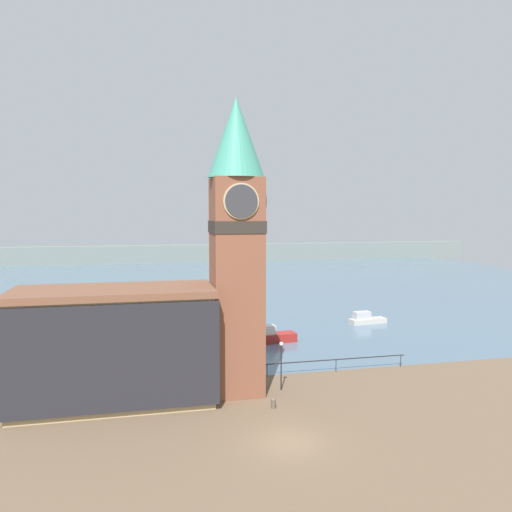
{
  "coord_description": "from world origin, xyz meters",
  "views": [
    {
      "loc": [
        -8.34,
        -27.91,
        13.83
      ],
      "look_at": [
        -0.48,
        6.88,
        10.76
      ],
      "focal_mm": 35.0,
      "sensor_mm": 36.0,
      "label": 1
    }
  ],
  "objects_px": {
    "clock_tower": "(237,239)",
    "mooring_bollard_near": "(273,402)",
    "boat_far": "(366,319)",
    "pier_building": "(115,346)",
    "boat_near": "(271,336)",
    "lamp_post": "(281,356)"
  },
  "relations": [
    {
      "from": "boat_far",
      "to": "lamp_post",
      "type": "xyz_separation_m",
      "value": [
        -16.76,
        -20.43,
        2.14
      ]
    },
    {
      "from": "boat_far",
      "to": "mooring_bollard_near",
      "type": "xyz_separation_m",
      "value": [
        -18.28,
        -23.82,
        -0.15
      ]
    },
    {
      "from": "boat_far",
      "to": "mooring_bollard_near",
      "type": "relative_size",
      "value": 6.3
    },
    {
      "from": "pier_building",
      "to": "lamp_post",
      "type": "relative_size",
      "value": 3.75
    },
    {
      "from": "clock_tower",
      "to": "mooring_bollard_near",
      "type": "relative_size",
      "value": 29.12
    },
    {
      "from": "boat_near",
      "to": "lamp_post",
      "type": "height_order",
      "value": "lamp_post"
    },
    {
      "from": "boat_far",
      "to": "pier_building",
      "type": "bearing_deg",
      "value": -151.82
    },
    {
      "from": "boat_far",
      "to": "lamp_post",
      "type": "height_order",
      "value": "lamp_post"
    },
    {
      "from": "mooring_bollard_near",
      "to": "lamp_post",
      "type": "relative_size",
      "value": 0.2
    },
    {
      "from": "pier_building",
      "to": "clock_tower",
      "type": "bearing_deg",
      "value": 1.43
    },
    {
      "from": "pier_building",
      "to": "boat_near",
      "type": "bearing_deg",
      "value": 42.54
    },
    {
      "from": "clock_tower",
      "to": "mooring_bollard_near",
      "type": "xyz_separation_m",
      "value": [
        1.91,
        -3.81,
        -11.5
      ]
    },
    {
      "from": "clock_tower",
      "to": "lamp_post",
      "type": "xyz_separation_m",
      "value": [
        3.43,
        -0.42,
        -9.22
      ]
    },
    {
      "from": "boat_near",
      "to": "mooring_bollard_near",
      "type": "bearing_deg",
      "value": -109.17
    },
    {
      "from": "mooring_bollard_near",
      "to": "lamp_post",
      "type": "bearing_deg",
      "value": 65.89
    },
    {
      "from": "lamp_post",
      "to": "boat_near",
      "type": "bearing_deg",
      "value": 78.82
    },
    {
      "from": "boat_far",
      "to": "clock_tower",
      "type": "bearing_deg",
      "value": -141.75
    },
    {
      "from": "clock_tower",
      "to": "boat_near",
      "type": "distance_m",
      "value": 18.87
    },
    {
      "from": "clock_tower",
      "to": "boat_far",
      "type": "bearing_deg",
      "value": 44.74
    },
    {
      "from": "pier_building",
      "to": "lamp_post",
      "type": "height_order",
      "value": "pier_building"
    },
    {
      "from": "clock_tower",
      "to": "boat_near",
      "type": "xyz_separation_m",
      "value": [
        6.24,
        13.82,
        -11.23
      ]
    },
    {
      "from": "clock_tower",
      "to": "mooring_bollard_near",
      "type": "distance_m",
      "value": 12.27
    }
  ]
}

